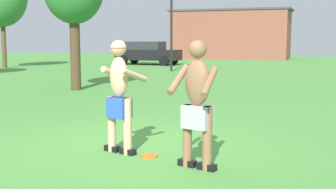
{
  "coord_description": "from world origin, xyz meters",
  "views": [
    {
      "loc": [
        3.0,
        -6.45,
        1.76
      ],
      "look_at": [
        0.67,
        -0.16,
        0.91
      ],
      "focal_mm": 46.77,
      "sensor_mm": 36.0,
      "label": 1
    }
  ],
  "objects_px": {
    "player_with_cap": "(119,91)",
    "lamp_post": "(171,6)",
    "player_in_gray": "(197,101)",
    "frisbee": "(149,156)",
    "car_black_mid_lot": "(148,53)"
  },
  "relations": [
    {
      "from": "frisbee",
      "to": "player_in_gray",
      "type": "bearing_deg",
      "value": -20.85
    },
    {
      "from": "player_in_gray",
      "to": "car_black_mid_lot",
      "type": "distance_m",
      "value": 24.35
    },
    {
      "from": "car_black_mid_lot",
      "to": "lamp_post",
      "type": "bearing_deg",
      "value": -55.44
    },
    {
      "from": "player_with_cap",
      "to": "lamp_post",
      "type": "xyz_separation_m",
      "value": [
        -5.12,
        16.54,
        2.53
      ]
    },
    {
      "from": "lamp_post",
      "to": "player_with_cap",
      "type": "bearing_deg",
      "value": -72.8
    },
    {
      "from": "car_black_mid_lot",
      "to": "lamp_post",
      "type": "relative_size",
      "value": 0.76
    },
    {
      "from": "car_black_mid_lot",
      "to": "player_in_gray",
      "type": "bearing_deg",
      "value": -65.53
    },
    {
      "from": "frisbee",
      "to": "lamp_post",
      "type": "relative_size",
      "value": 0.05
    },
    {
      "from": "player_with_cap",
      "to": "car_black_mid_lot",
      "type": "height_order",
      "value": "player_with_cap"
    },
    {
      "from": "player_with_cap",
      "to": "car_black_mid_lot",
      "type": "bearing_deg",
      "value": 111.85
    },
    {
      "from": "lamp_post",
      "to": "car_black_mid_lot",
      "type": "bearing_deg",
      "value": 124.56
    },
    {
      "from": "player_with_cap",
      "to": "lamp_post",
      "type": "relative_size",
      "value": 0.31
    },
    {
      "from": "player_with_cap",
      "to": "player_in_gray",
      "type": "bearing_deg",
      "value": -15.68
    },
    {
      "from": "player_with_cap",
      "to": "frisbee",
      "type": "relative_size",
      "value": 6.74
    },
    {
      "from": "player_in_gray",
      "to": "lamp_post",
      "type": "distance_m",
      "value": 18.29
    }
  ]
}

